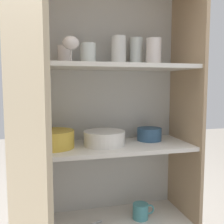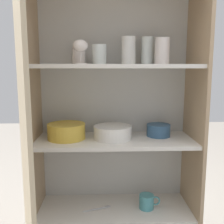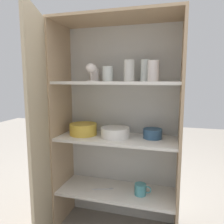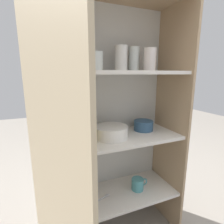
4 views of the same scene
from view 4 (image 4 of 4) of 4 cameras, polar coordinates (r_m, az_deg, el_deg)
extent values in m
cube|color=silver|center=(1.22, -2.80, -3.46)|extent=(0.88, 0.02, 1.51)
cube|color=tan|center=(1.00, -23.68, -8.19)|extent=(0.02, 0.36, 1.51)
cube|color=tan|center=(1.29, 18.34, -3.22)|extent=(0.02, 0.36, 1.51)
cube|color=silver|center=(1.29, 0.22, -25.71)|extent=(0.85, 0.32, 0.02)
cube|color=silver|center=(1.09, 0.24, -8.72)|extent=(0.85, 0.32, 0.02)
cube|color=silver|center=(1.02, 0.26, 12.75)|extent=(0.85, 0.32, 0.02)
cube|color=tan|center=(0.65, -17.98, -19.24)|extent=(0.17, 0.42, 1.51)
cylinder|color=white|center=(1.10, 3.00, 17.07)|extent=(0.08, 0.08, 0.15)
cylinder|color=white|center=(1.18, 7.19, 16.73)|extent=(0.07, 0.07, 0.15)
cylinder|color=silver|center=(1.14, 12.24, 16.36)|extent=(0.08, 0.08, 0.14)
cylinder|color=white|center=(1.04, -5.16, 16.15)|extent=(0.08, 0.08, 0.11)
cylinder|color=silver|center=(1.04, -11.72, 15.61)|extent=(0.07, 0.07, 0.09)
cylinder|color=silver|center=(0.93, -9.10, 13.45)|extent=(0.07, 0.07, 0.01)
cylinder|color=silver|center=(0.93, -9.17, 15.33)|extent=(0.01, 0.01, 0.06)
ellipsoid|color=silver|center=(0.93, -9.29, 18.89)|extent=(0.08, 0.08, 0.06)
cylinder|color=white|center=(1.08, -0.32, -8.06)|extent=(0.21, 0.21, 0.01)
cylinder|color=white|center=(1.08, -0.32, -7.61)|extent=(0.21, 0.21, 0.01)
cylinder|color=white|center=(1.08, -0.32, -7.16)|extent=(0.21, 0.21, 0.01)
cylinder|color=white|center=(1.07, -0.32, -6.71)|extent=(0.21, 0.21, 0.01)
cylinder|color=white|center=(1.07, -0.32, -6.25)|extent=(0.21, 0.21, 0.01)
cylinder|color=white|center=(1.07, -0.32, -5.80)|extent=(0.21, 0.21, 0.01)
cylinder|color=white|center=(1.06, -0.32, -5.34)|extent=(0.21, 0.21, 0.01)
cylinder|color=white|center=(1.06, -0.32, -4.87)|extent=(0.21, 0.21, 0.01)
cylinder|color=gold|center=(1.02, -13.90, -7.53)|extent=(0.20, 0.20, 0.08)
torus|color=gold|center=(1.01, -14.01, -5.49)|extent=(0.20, 0.20, 0.01)
cylinder|color=#33567A|center=(1.23, 10.23, -4.32)|extent=(0.13, 0.13, 0.07)
torus|color=#33567A|center=(1.22, 10.28, -2.97)|extent=(0.13, 0.13, 0.01)
cylinder|color=teal|center=(1.32, 8.33, -22.28)|extent=(0.08, 0.08, 0.08)
torus|color=teal|center=(1.34, 10.36, -21.55)|extent=(0.05, 0.01, 0.05)
cylinder|color=silver|center=(1.24, -4.54, -26.88)|extent=(0.14, 0.05, 0.01)
ellipsoid|color=silver|center=(1.27, -1.62, -25.54)|extent=(0.04, 0.03, 0.01)
camera|label=1|loc=(0.33, 139.23, -22.87)|focal=42.00mm
camera|label=2|loc=(0.55, 120.87, -7.03)|focal=42.00mm
camera|label=3|loc=(0.94, 102.40, -0.84)|focal=35.00mm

